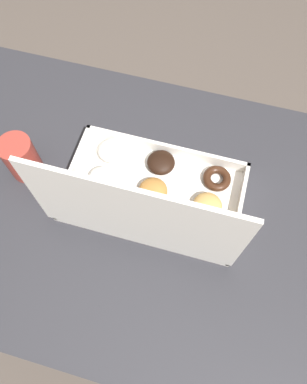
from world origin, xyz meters
The scene contains 4 objects.
ground_plane centered at (0.00, 0.00, 0.00)m, with size 8.00×8.00×0.00m, color #564C44.
dining_table centered at (0.00, 0.00, 0.62)m, with size 1.05×0.71×0.74m.
donut_box centered at (-0.03, 0.00, 0.80)m, with size 0.38×0.24×0.27m.
coffee_mug centered at (0.26, -0.02, 0.80)m, with size 0.07×0.07×0.11m.
Camera 1 is at (-0.13, 0.30, 1.50)m, focal length 35.00 mm.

